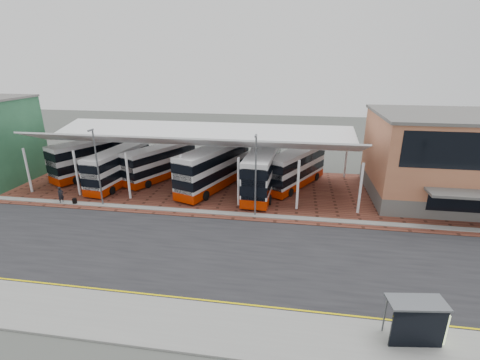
{
  "coord_description": "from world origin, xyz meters",
  "views": [
    {
      "loc": [
        5.4,
        -24.39,
        14.57
      ],
      "look_at": [
        0.07,
        9.11,
        2.61
      ],
      "focal_mm": 26.0,
      "sensor_mm": 36.0,
      "label": 1
    }
  ],
  "objects": [
    {
      "name": "bus_shelter",
      "position": [
        12.49,
        -8.39,
        1.66
      ],
      "size": [
        3.18,
        1.78,
        2.43
      ],
      "rotation": [
        0.0,
        0.0,
        0.13
      ],
      "color": "black",
      "rests_on": "sidewalk"
    },
    {
      "name": "suitcase",
      "position": [
        -16.99,
        6.0,
        0.38
      ],
      "size": [
        0.37,
        0.26,
        0.64
      ],
      "primitive_type": "cube",
      "color": "black",
      "rests_on": "forecourt"
    },
    {
      "name": "bus_2",
      "position": [
        -10.98,
        15.26,
        2.16
      ],
      "size": [
        6.6,
        10.24,
        4.22
      ],
      "rotation": [
        0.0,
        0.0,
        -0.45
      ],
      "color": "silver",
      "rests_on": "forecourt"
    },
    {
      "name": "terminal",
      "position": [
        23.0,
        13.92,
        4.66
      ],
      "size": [
        18.4,
        14.4,
        9.25
      ],
      "color": "#585653",
      "rests_on": "ground"
    },
    {
      "name": "ground",
      "position": [
        0.0,
        0.0,
        0.0
      ],
      "size": [
        140.0,
        140.0,
        0.0
      ],
      "primitive_type": "plane",
      "color": "#40433F"
    },
    {
      "name": "pedestrian",
      "position": [
        -18.54,
        6.09,
        0.96
      ],
      "size": [
        0.63,
        0.76,
        1.8
      ],
      "primitive_type": "imported",
      "rotation": [
        0.0,
        0.0,
        1.23
      ],
      "color": "black",
      "rests_on": "forecourt"
    },
    {
      "name": "yellow_line_far",
      "position": [
        0.0,
        -6.7,
        0.03
      ],
      "size": [
        120.0,
        0.12,
        0.01
      ],
      "primitive_type": "cube",
      "color": "#F3D900",
      "rests_on": "road"
    },
    {
      "name": "road",
      "position": [
        0.0,
        -1.0,
        0.01
      ],
      "size": [
        120.0,
        14.0,
        0.02
      ],
      "primitive_type": "cube",
      "color": "black",
      "rests_on": "ground"
    },
    {
      "name": "bus_1",
      "position": [
        -15.27,
        12.63,
        2.2
      ],
      "size": [
        3.66,
        10.67,
        4.31
      ],
      "rotation": [
        0.0,
        0.0,
        -0.12
      ],
      "color": "silver",
      "rests_on": "forecourt"
    },
    {
      "name": "lamp_west",
      "position": [
        -14.0,
        6.27,
        4.36
      ],
      "size": [
        0.16,
        0.9,
        8.07
      ],
      "color": "#54575D",
      "rests_on": "ground"
    },
    {
      "name": "sidewalk",
      "position": [
        0.0,
        -9.0,
        0.07
      ],
      "size": [
        120.0,
        4.0,
        0.14
      ],
      "primitive_type": "cube",
      "color": "gray",
      "rests_on": "ground"
    },
    {
      "name": "forecourt",
      "position": [
        2.0,
        13.0,
        0.03
      ],
      "size": [
        72.0,
        16.0,
        0.06
      ],
      "primitive_type": "cube",
      "color": "brown",
      "rests_on": "ground"
    },
    {
      "name": "bus_5",
      "position": [
        5.79,
        15.25,
        2.21
      ],
      "size": [
        7.0,
        10.41,
        4.32
      ],
      "rotation": [
        0.0,
        0.0,
        -0.48
      ],
      "color": "silver",
      "rests_on": "forecourt"
    },
    {
      "name": "bus_3",
      "position": [
        -3.65,
        13.2,
        2.49
      ],
      "size": [
        6.71,
        12.1,
        4.9
      ],
      "rotation": [
        0.0,
        0.0,
        -0.36
      ],
      "color": "silver",
      "rests_on": "forecourt"
    },
    {
      "name": "north_kerb",
      "position": [
        0.0,
        6.2,
        0.07
      ],
      "size": [
        120.0,
        0.8,
        0.14
      ],
      "primitive_type": "cube",
      "color": "gray",
      "rests_on": "ground"
    },
    {
      "name": "lamp_east",
      "position": [
        2.0,
        6.27,
        4.36
      ],
      "size": [
        0.16,
        0.9,
        8.07
      ],
      "color": "#54575D",
      "rests_on": "ground"
    },
    {
      "name": "yellow_line_near",
      "position": [
        0.0,
        -7.0,
        0.03
      ],
      "size": [
        120.0,
        0.12,
        0.01
      ],
      "primitive_type": "cube",
      "color": "#F3D900",
      "rests_on": "road"
    },
    {
      "name": "bus_0",
      "position": [
        -19.94,
        15.48,
        2.4
      ],
      "size": [
        7.46,
        11.38,
        4.7
      ],
      "rotation": [
        0.0,
        0.0,
        -0.46
      ],
      "color": "silver",
      "rests_on": "forecourt"
    },
    {
      "name": "canopy",
      "position": [
        -6.0,
        13.94,
        5.8
      ],
      "size": [
        37.0,
        11.63,
        7.07
      ],
      "color": "white",
      "rests_on": "ground"
    },
    {
      "name": "bus_4",
      "position": [
        2.07,
        12.96,
        2.51
      ],
      "size": [
        3.55,
        12.12,
        4.94
      ],
      "rotation": [
        0.0,
        0.0,
        -0.06
      ],
      "color": "silver",
      "rests_on": "forecourt"
    }
  ]
}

